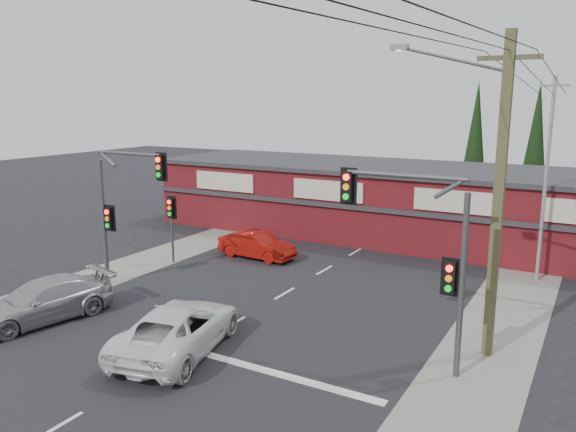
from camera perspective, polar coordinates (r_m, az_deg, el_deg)
The scene contains 18 objects.
ground at distance 20.17m, azimuth -7.23°, elevation -11.76°, with size 120.00×120.00×0.00m, color black.
road_strip at distance 24.06m, azimuth -0.02°, elevation -7.70°, with size 14.00×70.00×0.01m, color black.
verge_left at distance 29.02m, azimuth -14.81°, elevation -4.67°, with size 3.00×70.00×0.02m, color gray.
verge_right at distance 21.44m, azimuth 20.51°, elevation -10.95°, with size 3.00×70.00×0.02m, color gray.
stop_line at distance 17.27m, azimuth -0.64°, elevation -15.84°, with size 6.50×0.35×0.01m, color silver.
white_suv at distance 18.81m, azimuth -11.10°, elevation -11.13°, with size 2.55×5.52×1.53m, color silver.
silver_suv at distance 22.74m, azimuth -23.68°, elevation -7.91°, with size 2.10×5.17×1.50m, color #AEB0B3.
red_sedan at distance 28.93m, azimuth -3.19°, elevation -2.97°, with size 1.43×4.09×1.35m, color #9A1009.
lane_dashes at distance 23.84m, azimuth -0.34°, elevation -7.86°, with size 0.12×47.07×0.01m.
shop_building at distance 34.48m, azimuth 8.45°, elevation 1.79°, with size 27.30×8.40×4.22m.
conifer_near at distance 39.55m, azimuth 18.50°, elevation 7.46°, with size 1.80×1.80×9.25m.
conifer_far at distance 41.01m, azimuth 23.89°, elevation 7.20°, with size 1.80×1.80×9.25m.
traffic_mast_left at distance 24.66m, azimuth -16.68°, elevation 1.71°, with size 3.77×0.27×5.97m.
traffic_mast_right at distance 16.81m, azimuth 13.70°, elevation -2.59°, with size 3.96×0.27×5.97m.
pedestal_signal at distance 28.29m, azimuth -11.75°, elevation 0.06°, with size 0.55×0.27×3.38m.
utility_pole at distance 18.12m, azimuth 20.25°, elevation 2.72°, with size 4.38×0.59×10.00m.
steel_pole at distance 27.00m, azimuth 24.74°, elevation 3.62°, with size 1.20×0.16×9.00m.
power_lines at distance 12.59m, azimuth 17.58°, elevation 15.92°, with size 2.01×29.00×1.22m.
Camera 1 is at (11.24, -14.71, 8.00)m, focal length 35.00 mm.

